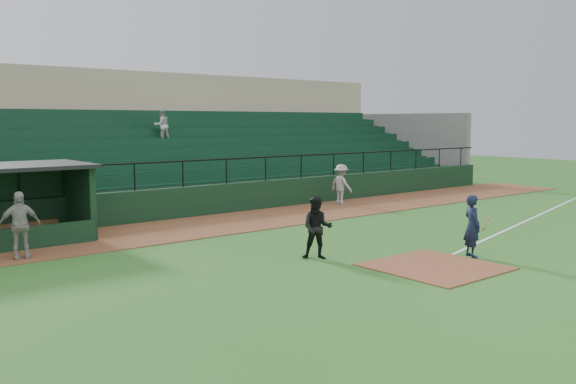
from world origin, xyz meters
TOP-DOWN VIEW (x-y plane):
  - ground at (0.00, 0.00)m, footprint 90.00×90.00m
  - warning_track at (0.00, 8.00)m, footprint 40.00×4.00m
  - home_plate_dirt at (0.00, -1.00)m, footprint 3.00×3.00m
  - foul_line at (8.00, 1.20)m, footprint 17.49×4.44m
  - stadium_structure at (-0.00, 16.46)m, footprint 38.00×13.08m
  - batter_at_plate at (1.75, -0.88)m, footprint 1.12×0.75m
  - umpire at (-1.74, 1.61)m, footprint 1.05×1.05m
  - runner at (6.24, 8.89)m, footprint 0.73×1.19m
  - dugout_player_a at (-8.00, 6.69)m, footprint 1.12×0.59m

SIDE VIEW (x-z plane):
  - ground at x=0.00m, z-range 0.00..0.00m
  - foul_line at x=8.00m, z-range 0.00..0.01m
  - warning_track at x=0.00m, z-range 0.00..0.03m
  - home_plate_dirt at x=0.00m, z-range 0.00..0.03m
  - umpire at x=-1.74m, z-range 0.00..1.72m
  - batter_at_plate at x=1.75m, z-range 0.00..1.73m
  - runner at x=6.24m, z-range 0.03..1.82m
  - dugout_player_a at x=-8.00m, z-range 0.03..1.86m
  - stadium_structure at x=0.00m, z-range -0.90..5.50m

